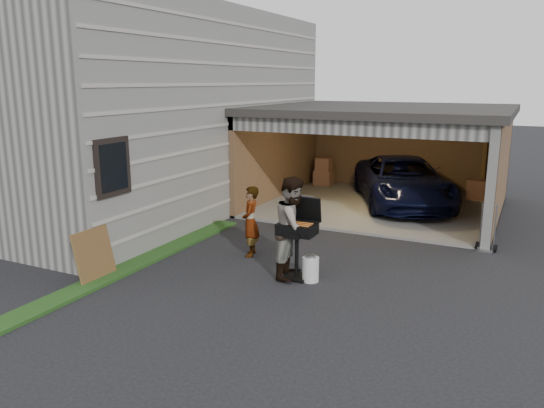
{
  "coord_description": "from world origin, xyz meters",
  "views": [
    {
      "loc": [
        4.6,
        -8.34,
        3.58
      ],
      "look_at": [
        -0.02,
        1.04,
        1.15
      ],
      "focal_mm": 35.0,
      "sensor_mm": 36.0,
      "label": 1
    }
  ],
  "objects_px": {
    "bbq_grill": "(298,232)",
    "minivan": "(403,183)",
    "woman": "(251,221)",
    "man": "(294,227)",
    "hand_truck": "(486,242)",
    "plywood_panel": "(94,255)",
    "propane_tank": "(311,269)"
  },
  "relations": [
    {
      "from": "man",
      "to": "bbq_grill",
      "type": "height_order",
      "value": "man"
    },
    {
      "from": "minivan",
      "to": "plywood_panel",
      "type": "xyz_separation_m",
      "value": [
        -3.73,
        -8.4,
        -0.21
      ]
    },
    {
      "from": "woman",
      "to": "hand_truck",
      "type": "bearing_deg",
      "value": 99.08
    },
    {
      "from": "minivan",
      "to": "man",
      "type": "height_order",
      "value": "man"
    },
    {
      "from": "woman",
      "to": "hand_truck",
      "type": "xyz_separation_m",
      "value": [
        4.41,
        2.47,
        -0.54
      ]
    },
    {
      "from": "man",
      "to": "hand_truck",
      "type": "height_order",
      "value": "man"
    },
    {
      "from": "minivan",
      "to": "hand_truck",
      "type": "height_order",
      "value": "minivan"
    },
    {
      "from": "minivan",
      "to": "bbq_grill",
      "type": "relative_size",
      "value": 3.28
    },
    {
      "from": "minivan",
      "to": "propane_tank",
      "type": "distance_m",
      "value": 6.73
    },
    {
      "from": "woman",
      "to": "man",
      "type": "xyz_separation_m",
      "value": [
        1.3,
        -0.72,
        0.21
      ]
    },
    {
      "from": "plywood_panel",
      "to": "hand_truck",
      "type": "distance_m",
      "value": 8.04
    },
    {
      "from": "hand_truck",
      "to": "woman",
      "type": "bearing_deg",
      "value": -141.43
    },
    {
      "from": "man",
      "to": "minivan",
      "type": "bearing_deg",
      "value": -11.44
    },
    {
      "from": "bbq_grill",
      "to": "hand_truck",
      "type": "relative_size",
      "value": 1.45
    },
    {
      "from": "bbq_grill",
      "to": "minivan",
      "type": "bearing_deg",
      "value": 86.28
    },
    {
      "from": "hand_truck",
      "to": "minivan",
      "type": "bearing_deg",
      "value": 136.25
    },
    {
      "from": "minivan",
      "to": "propane_tank",
      "type": "xyz_separation_m",
      "value": [
        -0.15,
        -6.71,
        -0.46
      ]
    },
    {
      "from": "woman",
      "to": "plywood_panel",
      "type": "bearing_deg",
      "value": -57.4
    },
    {
      "from": "propane_tank",
      "to": "bbq_grill",
      "type": "bearing_deg",
      "value": 169.65
    },
    {
      "from": "plywood_panel",
      "to": "hand_truck",
      "type": "height_order",
      "value": "hand_truck"
    },
    {
      "from": "plywood_panel",
      "to": "propane_tank",
      "type": "bearing_deg",
      "value": 25.19
    },
    {
      "from": "minivan",
      "to": "propane_tank",
      "type": "relative_size",
      "value": 10.82
    },
    {
      "from": "plywood_panel",
      "to": "hand_truck",
      "type": "bearing_deg",
      "value": 38.22
    },
    {
      "from": "woman",
      "to": "bbq_grill",
      "type": "distance_m",
      "value": 1.6
    },
    {
      "from": "man",
      "to": "bbq_grill",
      "type": "bearing_deg",
      "value": -118.02
    },
    {
      "from": "bbq_grill",
      "to": "hand_truck",
      "type": "bearing_deg",
      "value": 47.02
    },
    {
      "from": "plywood_panel",
      "to": "minivan",
      "type": "bearing_deg",
      "value": 66.04
    },
    {
      "from": "woman",
      "to": "minivan",
      "type": "bearing_deg",
      "value": 142.58
    },
    {
      "from": "propane_tank",
      "to": "woman",
      "type": "bearing_deg",
      "value": 154.24
    },
    {
      "from": "minivan",
      "to": "hand_truck",
      "type": "bearing_deg",
      "value": -77.8
    },
    {
      "from": "bbq_grill",
      "to": "hand_truck",
      "type": "height_order",
      "value": "bbq_grill"
    },
    {
      "from": "woman",
      "to": "man",
      "type": "relative_size",
      "value": 0.78
    }
  ]
}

